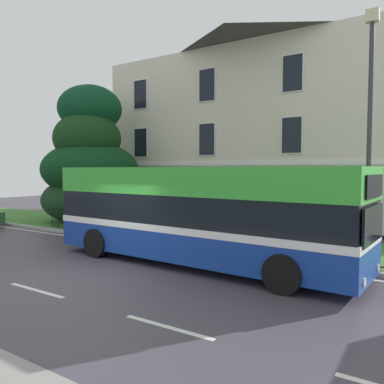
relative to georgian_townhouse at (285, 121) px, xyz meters
The scene contains 7 objects.
ground_plane 16.06m from the georgian_townhouse, 89.58° to the right, with size 60.00×56.00×0.18m.
georgian_townhouse is the anchor object (origin of this frame).
iron_verge_railing 12.50m from the georgian_townhouse, 90.00° to the right, with size 15.13×0.04×0.97m.
evergreen_tree 11.96m from the georgian_townhouse, 133.07° to the right, with size 5.49×5.61×7.69m.
single_decker_bus 14.04m from the georgian_townhouse, 81.44° to the right, with size 10.11×2.95×3.00m.
street_lamp_post 12.57m from the georgian_townhouse, 59.01° to the right, with size 0.36×0.24×7.44m.
litter_bin 12.26m from the georgian_townhouse, 77.80° to the right, with size 0.50×0.50×1.08m.
Camera 1 is at (8.23, -7.42, 2.93)m, focal length 36.12 mm.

